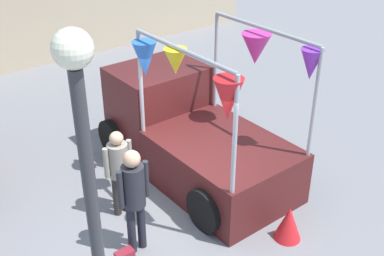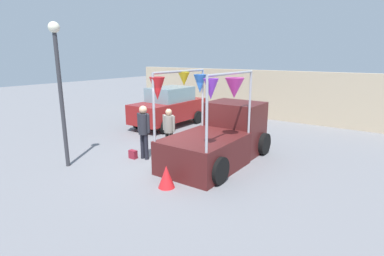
% 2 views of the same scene
% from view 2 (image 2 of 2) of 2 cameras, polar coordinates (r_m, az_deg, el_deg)
% --- Properties ---
extents(ground_plane, '(60.00, 60.00, 0.00)m').
position_cam_2_polar(ground_plane, '(9.86, -3.81, -6.37)').
color(ground_plane, slate).
extents(vendor_truck, '(2.41, 4.09, 2.94)m').
position_cam_2_polar(vendor_truck, '(9.84, 5.57, -1.29)').
color(vendor_truck, '#4C1919').
rests_on(vendor_truck, ground).
extents(parked_car, '(1.88, 4.00, 1.88)m').
position_cam_2_polar(parked_car, '(14.62, -4.40, 4.06)').
color(parked_car, maroon).
rests_on(parked_car, ground).
extents(person_customer, '(0.53, 0.34, 1.80)m').
position_cam_2_polar(person_customer, '(9.91, -9.20, 0.20)').
color(person_customer, black).
rests_on(person_customer, ground).
extents(person_vendor, '(0.53, 0.34, 1.59)m').
position_cam_2_polar(person_vendor, '(10.43, -4.42, 0.23)').
color(person_vendor, '#2D2823').
rests_on(person_vendor, ground).
extents(handbag, '(0.28, 0.16, 0.28)m').
position_cam_2_polar(handbag, '(10.28, -11.18, -4.95)').
color(handbag, maroon).
rests_on(handbag, ground).
extents(street_lamp, '(0.32, 0.32, 4.31)m').
position_cam_2_polar(street_lamp, '(9.69, -24.01, 8.96)').
color(street_lamp, '#333338').
rests_on(street_lamp, ground).
extents(brick_boundary_wall, '(18.00, 0.36, 2.60)m').
position_cam_2_polar(brick_boundary_wall, '(16.72, 14.69, 6.10)').
color(brick_boundary_wall, tan).
rests_on(brick_boundary_wall, ground).
extents(folded_kite_bundle_crimson, '(0.44, 0.44, 0.60)m').
position_cam_2_polar(folded_kite_bundle_crimson, '(7.92, -4.90, -9.21)').
color(folded_kite_bundle_crimson, red).
rests_on(folded_kite_bundle_crimson, ground).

